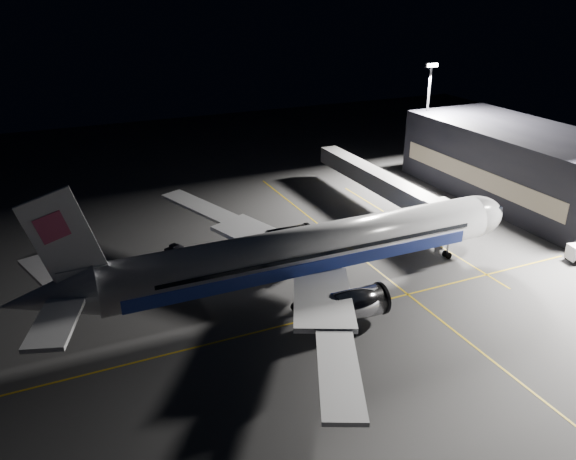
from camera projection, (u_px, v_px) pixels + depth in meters
The scene contains 12 objects.
ground at pixel (310, 289), 67.53m from camera, with size 200.00×200.00×0.00m, color #4C4C4F.
guide_line_main at pixel (380, 273), 71.28m from camera, with size 0.25×80.00×0.01m, color gold.
guide_line_cross at pixel (333, 313), 62.51m from camera, with size 70.00×0.25×0.01m, color gold.
guide_line_side at pixel (411, 229), 84.15m from camera, with size 0.25×40.00×0.01m, color gold.
airliner at pixel (302, 252), 65.06m from camera, with size 61.48×54.22×16.64m.
terminal at pixel (519, 164), 94.10m from camera, with size 18.12×40.00×12.00m.
jet_bridge at pixel (384, 184), 89.05m from camera, with size 3.60×34.40×6.30m.
floodlight_mast_north at pixel (427, 109), 104.33m from camera, with size 2.40×0.68×20.70m.
baggage_tug at pixel (174, 251), 75.45m from camera, with size 2.79×2.57×1.63m.
safety_cone_a at pixel (228, 274), 70.44m from camera, with size 0.36×0.36×0.54m, color #EE480A.
safety_cone_b at pixel (254, 256), 74.91m from camera, with size 0.40×0.40×0.60m, color #EE480A.
safety_cone_c at pixel (290, 274), 70.49m from camera, with size 0.34×0.34×0.52m, color #EE480A.
Camera 1 is at (-26.58, -52.77, 33.55)m, focal length 35.00 mm.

